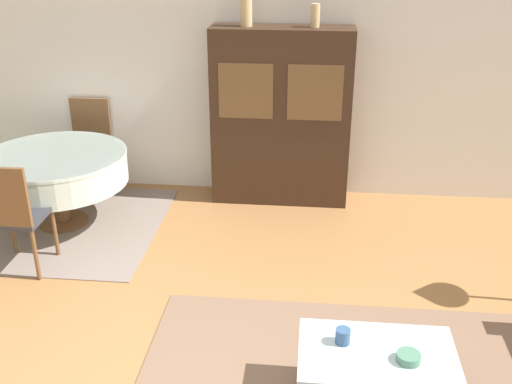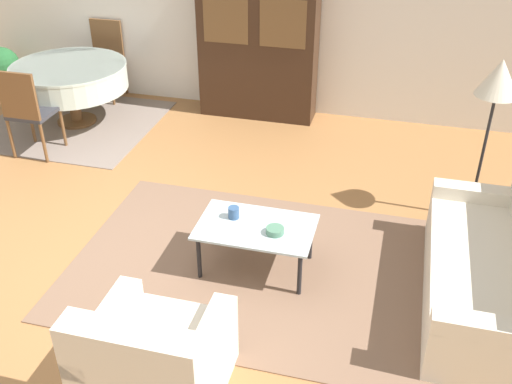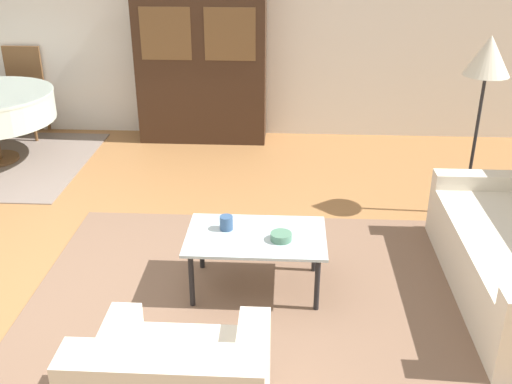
# 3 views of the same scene
# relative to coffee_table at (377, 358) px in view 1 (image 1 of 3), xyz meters

# --- Properties ---
(wall_back) EXTENTS (10.00, 0.06, 2.70)m
(wall_back) POSITION_rel_coffee_table_xyz_m (-1.05, 3.34, 0.96)
(wall_back) COLOR silver
(wall_back) RESTS_ON ground_plane
(dining_rug) EXTENTS (2.03, 1.92, 0.01)m
(dining_rug) POSITION_rel_coffee_table_xyz_m (-2.95, 2.19, -0.38)
(dining_rug) COLOR gray
(dining_rug) RESTS_ON ground_plane
(coffee_table) EXTENTS (0.95, 0.60, 0.42)m
(coffee_table) POSITION_rel_coffee_table_xyz_m (0.00, 0.00, 0.00)
(coffee_table) COLOR black
(coffee_table) RESTS_ON area_rug
(display_cabinet) EXTENTS (1.44, 0.42, 1.85)m
(display_cabinet) POSITION_rel_coffee_table_xyz_m (-0.78, 3.08, 0.54)
(display_cabinet) COLOR #382316
(display_cabinet) RESTS_ON ground_plane
(dining_table) EXTENTS (1.38, 1.38, 0.74)m
(dining_table) POSITION_rel_coffee_table_xyz_m (-2.92, 2.24, 0.22)
(dining_table) COLOR brown
(dining_table) RESTS_ON dining_rug
(dining_chair_near) EXTENTS (0.44, 0.44, 1.01)m
(dining_chair_near) POSITION_rel_coffee_table_xyz_m (-2.92, 1.33, 0.19)
(dining_chair_near) COLOR brown
(dining_chair_near) RESTS_ON dining_rug
(dining_chair_far) EXTENTS (0.44, 0.44, 1.01)m
(dining_chair_far) POSITION_rel_coffee_table_xyz_m (-2.92, 3.16, 0.19)
(dining_chair_far) COLOR brown
(dining_chair_far) RESTS_ON dining_rug
(cup) EXTENTS (0.09, 0.09, 0.10)m
(cup) POSITION_rel_coffee_table_xyz_m (-0.21, 0.07, 0.09)
(cup) COLOR #33517A
(cup) RESTS_ON coffee_table
(bowl) EXTENTS (0.14, 0.14, 0.05)m
(bowl) POSITION_rel_coffee_table_xyz_m (0.17, -0.06, 0.07)
(bowl) COLOR #4C7A60
(bowl) RESTS_ON coffee_table
(vase_tall) EXTENTS (0.12, 0.12, 0.34)m
(vase_tall) POSITION_rel_coffee_table_xyz_m (-1.14, 3.08, 1.63)
(vase_tall) COLOR tan
(vase_tall) RESTS_ON display_cabinet
(vase_short) EXTENTS (0.09, 0.09, 0.22)m
(vase_short) POSITION_rel_coffee_table_xyz_m (-0.46, 3.08, 1.58)
(vase_short) COLOR tan
(vase_short) RESTS_ON display_cabinet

